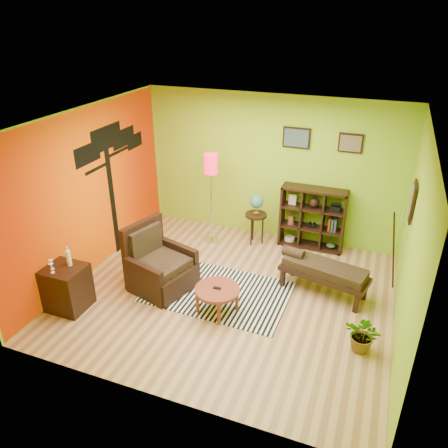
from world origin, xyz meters
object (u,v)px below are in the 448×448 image
at_px(floor_lamp, 211,172).
at_px(side_cabinet, 67,287).
at_px(cube_shelf, 313,218).
at_px(bench, 322,270).
at_px(globe_table, 256,207).
at_px(potted_plant, 363,338).
at_px(coffee_table, 217,292).
at_px(armchair, 159,269).

bearing_deg(floor_lamp, side_cabinet, -114.63).
height_order(cube_shelf, bench, cube_shelf).
relative_size(globe_table, potted_plant, 1.94).
xyz_separation_m(coffee_table, armchair, (-1.14, 0.29, -0.03)).
bearing_deg(potted_plant, coffee_table, 177.61).
distance_m(coffee_table, globe_table, 2.31).
relative_size(side_cabinet, cube_shelf, 0.85).
height_order(bench, potted_plant, bench).
bearing_deg(cube_shelf, side_cabinet, -134.01).
distance_m(side_cabinet, potted_plant, 4.36).
xyz_separation_m(coffee_table, bench, (1.37, 1.08, 0.06)).
distance_m(coffee_table, floor_lamp, 2.47).
bearing_deg(side_cabinet, coffee_table, 18.11).
height_order(floor_lamp, bench, floor_lamp).
relative_size(globe_table, cube_shelf, 0.85).
distance_m(globe_table, cube_shelf, 1.08).
distance_m(floor_lamp, potted_plant, 3.92).
height_order(floor_lamp, potted_plant, floor_lamp).
relative_size(armchair, potted_plant, 2.12).
bearing_deg(bench, potted_plant, -56.62).
height_order(armchair, globe_table, armchair).
relative_size(coffee_table, floor_lamp, 0.38).
bearing_deg(coffee_table, globe_table, 92.59).
height_order(coffee_table, cube_shelf, cube_shelf).
height_order(globe_table, potted_plant, globe_table).
bearing_deg(cube_shelf, floor_lamp, -165.24).
bearing_deg(globe_table, armchair, -117.73).
distance_m(armchair, floor_lamp, 2.07).
bearing_deg(armchair, potted_plant, -6.66).
bearing_deg(armchair, globe_table, 62.27).
relative_size(armchair, globe_table, 1.09).
distance_m(side_cabinet, floor_lamp, 3.20).
height_order(coffee_table, bench, bench).
bearing_deg(cube_shelf, armchair, -133.16).
bearing_deg(armchair, floor_lamp, 82.76).
bearing_deg(side_cabinet, armchair, 44.19).
bearing_deg(bench, cube_shelf, 106.62).
bearing_deg(bench, coffee_table, -141.86).
xyz_separation_m(side_cabinet, cube_shelf, (3.11, 3.22, 0.24)).
bearing_deg(cube_shelf, bench, -73.38).
bearing_deg(globe_table, bench, -39.01).
xyz_separation_m(cube_shelf, potted_plant, (1.20, -2.60, -0.40)).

